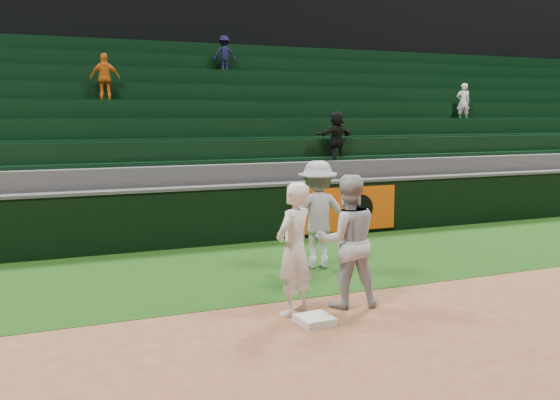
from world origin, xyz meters
The scene contains 9 objects.
ground centered at (0.00, 0.00, 0.00)m, with size 70.00×70.00×0.00m, color brown.
foul_grass centered at (0.00, 3.00, 0.00)m, with size 36.00×4.20×0.01m, color #13360D.
upper_deck centered at (0.00, 17.45, 6.00)m, with size 40.00×12.00×12.00m, color black.
first_base centered at (-0.26, -0.15, 0.05)m, with size 0.44×0.44×0.10m, color silver.
first_baseman centered at (-0.35, 0.33, 0.91)m, with size 0.66×0.44×1.82m, color silver.
baserunner centered at (0.50, 0.38, 0.94)m, with size 0.92×0.72×1.89m, color #ADB0B8.
base_coach centered at (1.10, 2.55, 0.96)m, with size 1.23×0.71×1.91m, color #9C9DA9.
field_wall centered at (0.03, 5.20, 0.63)m, with size 36.00×0.45×1.25m.
stadium_seating centered at (0.00, 8.97, 1.70)m, with size 36.00×5.95×4.95m.
Camera 1 is at (-3.73, -7.24, 2.72)m, focal length 40.00 mm.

